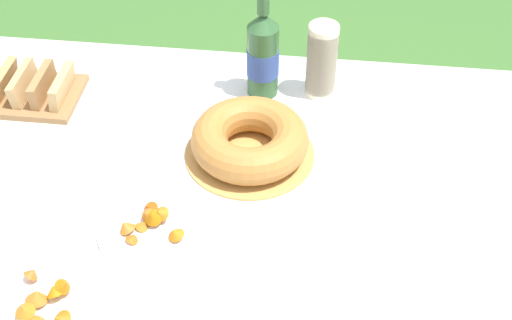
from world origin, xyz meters
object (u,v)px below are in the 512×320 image
bundt_cake (250,140)px  snack_plate_near (44,302)px  cider_bottle_green (263,54)px  cup_stack (322,60)px  snack_plate_left (154,226)px  bread_board (24,89)px

bundt_cake → snack_plate_near: (-0.31, -0.44, -0.03)m
bundt_cake → cider_bottle_green: bearing=89.5°
cup_stack → snack_plate_left: bearing=-121.7°
cup_stack → cider_bottle_green: 0.14m
cider_bottle_green → snack_plate_near: (-0.32, -0.68, -0.10)m
cup_stack → cider_bottle_green: size_ratio=0.63×
snack_plate_near → cup_stack: bearing=56.6°
cider_bottle_green → snack_plate_left: size_ratio=1.31×
cider_bottle_green → snack_plate_near: bearing=-115.0°
bread_board → bundt_cake: bearing=-14.1°
snack_plate_near → bread_board: bread_board is taller
snack_plate_near → bread_board: 0.63m
bundt_cake → cup_stack: 0.29m
cider_bottle_green → bread_board: cider_bottle_green is taller
cider_bottle_green → bread_board: bearing=-170.7°
cup_stack → cider_bottle_green: cider_bottle_green is taller
cider_bottle_green → snack_plate_near: 0.75m
snack_plate_near → snack_plate_left: 0.25m
cider_bottle_green → snack_plate_near: cider_bottle_green is taller
cider_bottle_green → snack_plate_near: size_ratio=1.34×
bundt_cake → bread_board: (-0.56, 0.14, -0.02)m
bundt_cake → snack_plate_near: bundt_cake is taller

